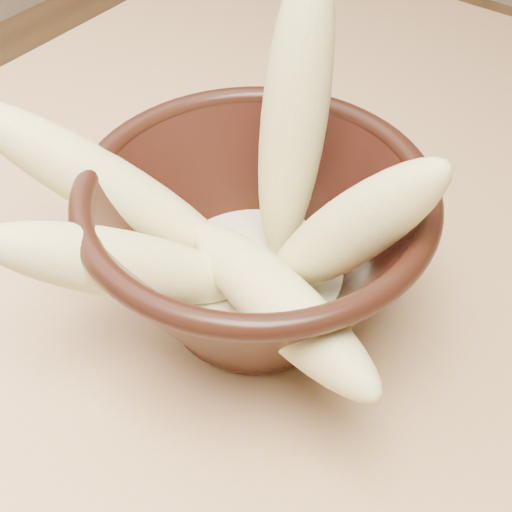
# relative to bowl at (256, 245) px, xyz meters

# --- Properties ---
(bowl) EXTENTS (0.22, 0.22, 0.12)m
(bowl) POSITION_rel_bowl_xyz_m (0.00, 0.00, 0.00)
(bowl) COLOR black
(bowl) RESTS_ON table
(milk_puddle) EXTENTS (0.12, 0.12, 0.02)m
(milk_puddle) POSITION_rel_bowl_xyz_m (0.00, 0.00, -0.03)
(milk_puddle) COLOR beige
(milk_puddle) RESTS_ON bowl
(banana_upright) EXTENTS (0.06, 0.10, 0.20)m
(banana_upright) POSITION_rel_bowl_xyz_m (-0.00, 0.05, 0.07)
(banana_upright) COLOR #CBC078
(banana_upright) RESTS_ON bowl
(banana_left) EXTENTS (0.18, 0.12, 0.14)m
(banana_left) POSITION_rel_bowl_xyz_m (-0.09, -0.04, 0.03)
(banana_left) COLOR #CBC078
(banana_left) RESTS_ON bowl
(banana_right) EXTENTS (0.13, 0.07, 0.15)m
(banana_right) POSITION_rel_bowl_xyz_m (0.06, 0.01, 0.04)
(banana_right) COLOR #CBC078
(banana_right) RESTS_ON bowl
(banana_across) EXTENTS (0.18, 0.10, 0.06)m
(banana_across) POSITION_rel_bowl_xyz_m (0.04, -0.04, 0.01)
(banana_across) COLOR #CBC078
(banana_across) RESTS_ON bowl
(banana_front) EXTENTS (0.13, 0.16, 0.12)m
(banana_front) POSITION_rel_bowl_xyz_m (-0.04, -0.07, 0.02)
(banana_front) COLOR #CBC078
(banana_front) RESTS_ON bowl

